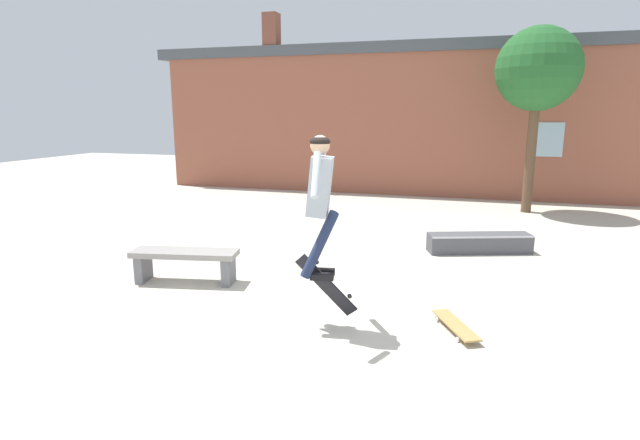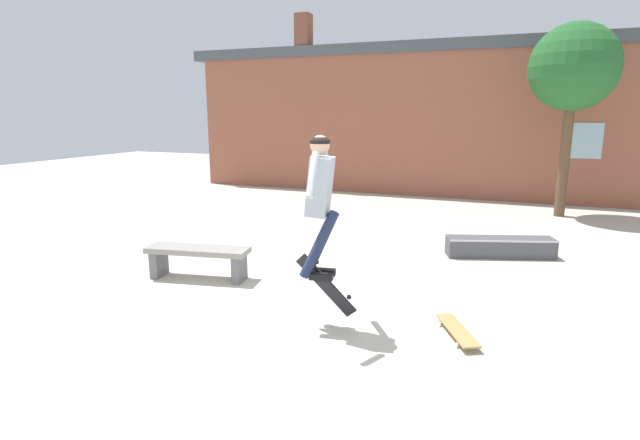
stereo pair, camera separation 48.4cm
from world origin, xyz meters
TOP-DOWN VIEW (x-y plane):
  - ground_plane at (0.00, 0.00)m, footprint 40.00×40.00m
  - building_backdrop at (-0.03, 9.84)m, footprint 15.95×0.52m
  - tree_right at (3.20, 8.07)m, footprint 1.93×1.93m
  - park_bench at (-2.00, 1.08)m, footprint 1.56×0.70m
  - skate_ledge at (2.06, 3.96)m, footprint 1.81×0.97m
  - skater at (0.29, 0.18)m, footprint 0.46×1.09m
  - skateboard_flipping at (0.36, 0.19)m, footprint 0.73×0.22m
  - skateboard_resting at (1.78, 0.51)m, footprint 0.57×0.85m

SIDE VIEW (x-z plane):
  - ground_plane at x=0.00m, z-range 0.00..0.00m
  - skateboard_resting at x=1.78m, z-range 0.03..0.11m
  - skate_ledge at x=2.06m, z-range 0.00..0.33m
  - park_bench at x=-2.00m, z-range 0.10..0.58m
  - skateboard_flipping at x=0.36m, z-range 0.14..0.87m
  - skater at x=0.29m, z-range 0.75..2.32m
  - building_backdrop at x=-0.03m, z-range -0.40..4.90m
  - tree_right at x=3.20m, z-range 1.17..5.52m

